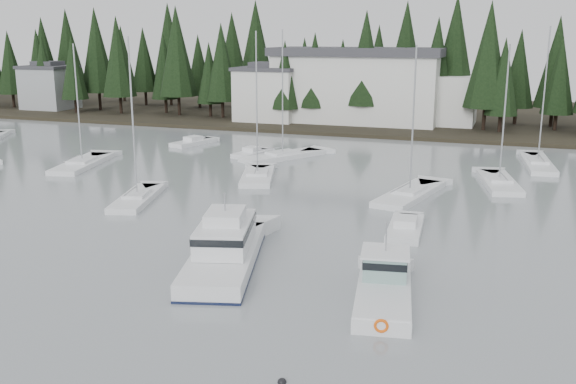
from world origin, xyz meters
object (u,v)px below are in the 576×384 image
object	(u,v)px
sailboat_6	(499,184)
runabout_3	(193,143)
house_far_west	(50,86)
sailboat_2	(258,178)
house_west	(268,93)
sailboat_10	(283,157)
sailboat_11	(410,196)
cabin_cruiser_center	(225,252)
sailboat_0	(537,165)
sailboat_3	(83,165)
runabout_1	(405,230)
lobster_boat_teal	(384,290)
runabout_4	(252,155)
sailboat_5	(137,200)
harbor_inn	(371,86)

from	to	relation	value
sailboat_6	runabout_3	bearing A→B (deg)	62.20
house_far_west	sailboat_2	world-z (taller)	sailboat_2
house_west	sailboat_10	bearing A→B (deg)	-65.48
house_far_west	sailboat_10	size ratio (longest dim) A/B	0.59
sailboat_6	sailboat_11	xyz separation A→B (m)	(-6.91, -7.04, -0.01)
cabin_cruiser_center	sailboat_0	distance (m)	41.71
sailboat_3	runabout_3	world-z (taller)	sailboat_3
sailboat_3	runabout_1	size ratio (longest dim) A/B	2.05
cabin_cruiser_center	sailboat_10	distance (m)	33.76
lobster_boat_teal	sailboat_11	xyz separation A→B (m)	(-2.22, 22.00, -0.45)
house_far_west	sailboat_0	bearing A→B (deg)	-15.90
house_far_west	runabout_4	distance (m)	57.26
runabout_1	cabin_cruiser_center	bearing A→B (deg)	133.46
sailboat_3	sailboat_6	bearing A→B (deg)	-95.95
lobster_boat_teal	runabout_3	world-z (taller)	lobster_boat_teal
sailboat_5	sailboat_2	bearing A→B (deg)	-44.53
lobster_boat_teal	runabout_3	xyz separation A→B (m)	(-31.76, 39.44, -0.38)
sailboat_0	runabout_4	bearing A→B (deg)	92.96
house_west	runabout_1	size ratio (longest dim) A/B	1.51
runabout_3	runabout_1	bearing A→B (deg)	-115.83
sailboat_2	sailboat_5	world-z (taller)	sailboat_2
sailboat_2	sailboat_10	size ratio (longest dim) A/B	0.98
sailboat_2	sailboat_11	bearing A→B (deg)	-116.35
sailboat_3	sailboat_10	world-z (taller)	sailboat_10
sailboat_3	sailboat_5	distance (m)	17.03
sailboat_6	sailboat_11	bearing A→B (deg)	123.65
sailboat_3	house_west	bearing A→B (deg)	-23.24
runabout_1	lobster_boat_teal	bearing A→B (deg)	179.68
sailboat_10	runabout_1	world-z (taller)	sailboat_10
sailboat_0	runabout_4	world-z (taller)	sailboat_0
sailboat_10	runabout_3	xyz separation A→B (m)	(-13.55, 4.74, 0.06)
cabin_cruiser_center	sailboat_5	xyz separation A→B (m)	(-13.09, 11.10, -0.65)
house_west	house_far_west	world-z (taller)	house_west
sailboat_10	runabout_4	size ratio (longest dim) A/B	2.63
sailboat_6	sailboat_11	distance (m)	9.87
harbor_inn	house_far_west	bearing A→B (deg)	-178.65
sailboat_0	sailboat_5	size ratio (longest dim) A/B	1.07
house_west	cabin_cruiser_center	xyz separation A→B (m)	(20.05, -58.42, -3.91)
cabin_cruiser_center	runabout_4	distance (m)	34.97
house_west	sailboat_0	xyz separation A→B (m)	(38.11, -20.82, -4.58)
sailboat_3	runabout_4	distance (m)	18.17
house_far_west	runabout_3	world-z (taller)	house_far_west
house_west	house_far_west	xyz separation A→B (m)	(-42.00, 2.00, -0.25)
harbor_inn	house_west	bearing A→B (deg)	-167.48
cabin_cruiser_center	sailboat_5	bearing A→B (deg)	34.09
harbor_inn	sailboat_5	size ratio (longest dim) A/B	2.16
sailboat_2	runabout_3	bearing A→B (deg)	26.28
sailboat_6	sailboat_11	world-z (taller)	sailboat_6
sailboat_10	runabout_4	world-z (taller)	sailboat_10
sailboat_11	runabout_4	xyz separation A→B (m)	(-19.73, 12.81, 0.07)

